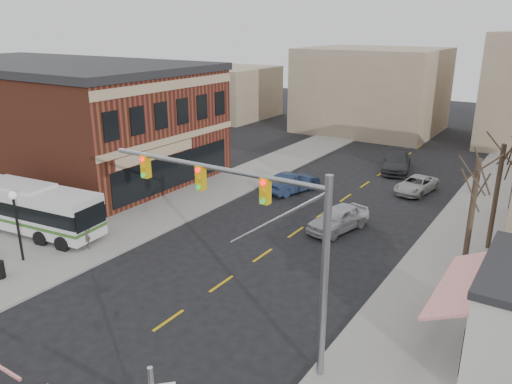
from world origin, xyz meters
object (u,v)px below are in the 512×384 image
car_c (416,185)px  traffic_signal_mast (259,221)px  pedestrian_far (84,217)px  street_lamp (15,211)px  car_a (338,218)px  transit_bus (21,205)px  car_d (397,162)px  car_b (293,183)px  pedestrian_near (85,235)px

car_c → traffic_signal_mast: bearing=-80.6°
pedestrian_far → car_c: bearing=8.3°
street_lamp → car_a: 19.17m
pedestrian_far → transit_bus: bearing=168.0°
transit_bus → car_a: transit_bus is taller
transit_bus → car_d: (15.82, 26.80, -0.91)m
traffic_signal_mast → car_b: bearing=115.1°
street_lamp → car_d: 31.86m
street_lamp → car_c: street_lamp is taller
car_b → pedestrian_far: pedestrian_far is taller
transit_bus → street_lamp: street_lamp is taller
traffic_signal_mast → street_lamp: traffic_signal_mast is taller
traffic_signal_mast → car_b: traffic_signal_mast is taller
car_b → car_c: 9.77m
car_c → pedestrian_far: pedestrian_far is taller
pedestrian_near → pedestrian_far: size_ratio=1.01×
street_lamp → traffic_signal_mast: bearing=1.6°
traffic_signal_mast → car_d: traffic_signal_mast is taller
transit_bus → car_b: size_ratio=2.55×
pedestrian_far → car_a: bearing=-9.1°
car_c → pedestrian_far: 25.01m
traffic_signal_mast → street_lamp: (-15.50, -0.42, -2.69)m
traffic_signal_mast → pedestrian_far: size_ratio=5.81×
car_d → traffic_signal_mast: bearing=-96.0°
car_a → pedestrian_near: bearing=-122.0°
street_lamp → car_c: (15.02, 24.33, -2.42)m
street_lamp → transit_bus: bearing=146.1°
car_b → street_lamp: bearing=86.8°
transit_bus → traffic_signal_mast: traffic_signal_mast is taller
car_c → car_d: car_d is taller
traffic_signal_mast → car_c: size_ratio=2.20×
car_c → pedestrian_near: size_ratio=2.62×
car_a → car_d: 15.65m
transit_bus → traffic_signal_mast: bearing=-6.7°
car_d → pedestrian_far: pedestrian_far is taller
traffic_signal_mast → car_c: 24.45m
traffic_signal_mast → car_a: size_ratio=2.10×
car_b → car_d: size_ratio=0.84×
car_d → pedestrian_near: 28.41m
car_a → car_b: size_ratio=1.02×
traffic_signal_mast → car_d: (-3.75, 29.11, -4.92)m
street_lamp → pedestrian_far: street_lamp is taller
car_b → pedestrian_far: size_ratio=2.72×
pedestrian_near → car_c: bearing=-16.8°
car_a → pedestrian_near: 15.70m
street_lamp → pedestrian_near: bearing=58.7°
street_lamp → car_d: street_lamp is taller
car_c → car_b: bearing=-139.6°
street_lamp → pedestrian_near: size_ratio=2.32×
car_a → pedestrian_near: (-11.20, -11.00, 0.18)m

